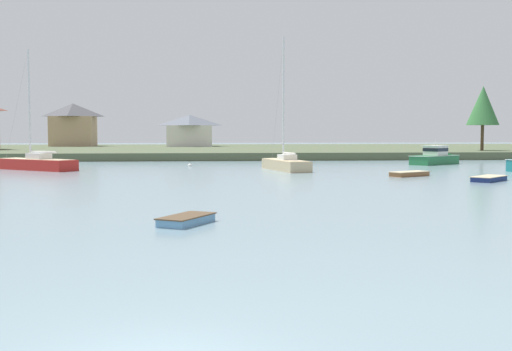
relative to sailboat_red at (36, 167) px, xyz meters
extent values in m
cube|color=#4C563D|center=(15.31, 44.33, 0.22)|extent=(173.29, 54.86, 1.01)
cube|color=#B2231E|center=(-0.01, 0.01, -0.13)|extent=(9.00, 7.71, 1.76)
cube|color=#CCB78E|center=(-0.01, 0.01, 0.77)|extent=(8.37, 7.13, 0.04)
cube|color=silver|center=(0.36, -0.28, 1.08)|extent=(2.59, 2.49, 0.57)
cylinder|color=silver|center=(-0.62, 0.48, 6.12)|extent=(0.19, 0.19, 10.65)
cylinder|color=silver|center=(0.89, -0.69, 1.46)|extent=(3.11, 2.44, 0.15)
cylinder|color=silver|center=(0.89, -0.69, 1.51)|extent=(2.80, 2.20, 0.14)
cylinder|color=#999999|center=(-2.12, 1.64, 6.09)|extent=(3.03, 2.34, 10.61)
cube|color=tan|center=(24.23, -2.71, -0.14)|extent=(3.89, 8.81, 1.69)
cube|color=#CCB78E|center=(24.23, -2.71, 0.73)|extent=(3.53, 8.25, 0.04)
cube|color=silver|center=(24.32, -3.13, 1.00)|extent=(1.73, 2.13, 0.51)
cylinder|color=silver|center=(24.09, -2.04, 6.67)|extent=(0.17, 0.17, 11.85)
cylinder|color=silver|center=(24.45, -3.72, 1.36)|extent=(0.85, 3.37, 0.14)
cylinder|color=silver|center=(24.45, -3.72, 1.41)|extent=(0.79, 3.04, 0.14)
cylinder|color=#999999|center=(23.73, -0.37, 6.65)|extent=(0.74, 3.36, 11.81)
cube|color=brown|center=(33.49, -11.75, -0.17)|extent=(3.69, 2.89, 0.54)
cube|color=#C6B289|center=(33.49, -11.75, 0.10)|extent=(3.86, 3.05, 0.05)
cube|color=tan|center=(33.49, -11.75, 0.06)|extent=(0.66, 1.07, 0.03)
cube|color=#236B3D|center=(42.60, 6.80, -0.05)|extent=(6.74, 6.00, 1.60)
cone|color=#236B3D|center=(45.24, 8.86, -0.05)|extent=(2.80, 2.85, 2.15)
cube|color=silver|center=(42.60, 6.80, 0.72)|extent=(6.91, 6.16, 0.05)
cube|color=silver|center=(42.73, 6.90, 1.29)|extent=(2.91, 2.86, 1.08)
cube|color=#19232D|center=(42.73, 6.90, 1.40)|extent=(2.97, 2.91, 0.39)
cube|color=beige|center=(42.73, 6.90, 1.86)|extent=(3.30, 3.26, 0.06)
cylinder|color=silver|center=(42.73, 6.90, 2.31)|extent=(0.03, 0.03, 0.85)
cube|color=#669ECC|center=(15.52, -37.94, -0.18)|extent=(2.37, 2.94, 0.47)
cube|color=brown|center=(15.52, -37.94, 0.05)|extent=(2.50, 3.08, 0.05)
cube|color=tan|center=(15.52, -37.94, 0.01)|extent=(0.96, 0.59, 0.03)
cube|color=navy|center=(37.79, -17.41, -0.17)|extent=(3.56, 3.52, 0.52)
cube|color=#C6B289|center=(37.79, -17.41, 0.09)|extent=(3.75, 3.70, 0.05)
cube|color=tan|center=(37.79, -17.41, 0.05)|extent=(0.95, 0.97, 0.03)
sphere|color=white|center=(14.86, 5.36, -0.21)|extent=(0.42, 0.42, 0.42)
torus|color=#333338|center=(14.86, 5.36, 0.04)|extent=(0.12, 0.12, 0.02)
cylinder|color=brown|center=(56.24, 24.60, 3.73)|extent=(0.44, 0.44, 5.99)
cone|color=#336B38|center=(56.24, 24.60, 7.15)|extent=(4.54, 4.54, 5.55)
cube|color=tan|center=(-7.62, 57.37, 3.48)|extent=(7.66, 6.85, 5.50)
pyramid|color=#47474C|center=(-7.62, 57.37, 7.44)|extent=(8.27, 7.40, 2.41)
cube|color=silver|center=(13.94, 54.52, 2.64)|extent=(8.10, 7.40, 3.82)
pyramid|color=#565B66|center=(13.94, 54.52, 5.54)|extent=(8.75, 8.00, 1.97)
camera|label=1|loc=(16.16, -63.73, 3.48)|focal=44.75mm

